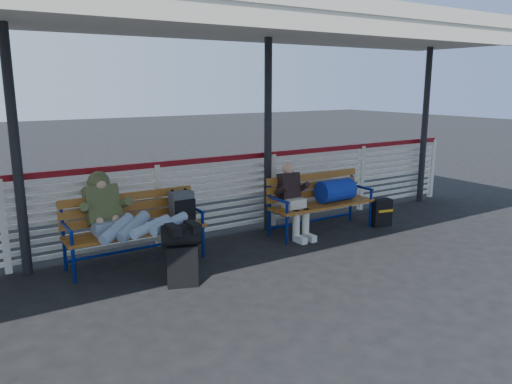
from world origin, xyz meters
TOP-DOWN VIEW (x-y plane):
  - ground at (0.00, 0.00)m, footprint 60.00×60.00m
  - fence at (0.00, 1.90)m, footprint 12.08×0.08m
  - canopy at (-0.00, 0.87)m, footprint 12.60×3.60m
  - luggage_stack at (-0.33, 0.38)m, footprint 0.50×0.38m
  - bench_left at (-0.35, 1.41)m, footprint 1.80×0.56m
  - bench_right at (2.59, 1.21)m, footprint 1.80×0.56m
  - traveler_man at (-0.67, 1.06)m, footprint 0.94×1.64m
  - companion_person at (1.91, 1.20)m, footprint 0.32×0.66m
  - suitcase_side at (3.51, 0.90)m, footprint 0.36×0.26m

SIDE VIEW (x-z plane):
  - ground at x=0.00m, z-range 0.00..0.00m
  - suitcase_side at x=3.51m, z-range 0.00..0.46m
  - luggage_stack at x=-0.33m, z-range 0.03..0.77m
  - bench_left at x=-0.35m, z-range 0.12..1.04m
  - companion_person at x=1.91m, z-range 0.02..1.17m
  - bench_right at x=2.59m, z-range 0.14..1.06m
  - fence at x=0.00m, z-range 0.04..1.28m
  - traveler_man at x=-0.67m, z-range 0.29..1.06m
  - canopy at x=0.00m, z-range 1.46..4.62m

